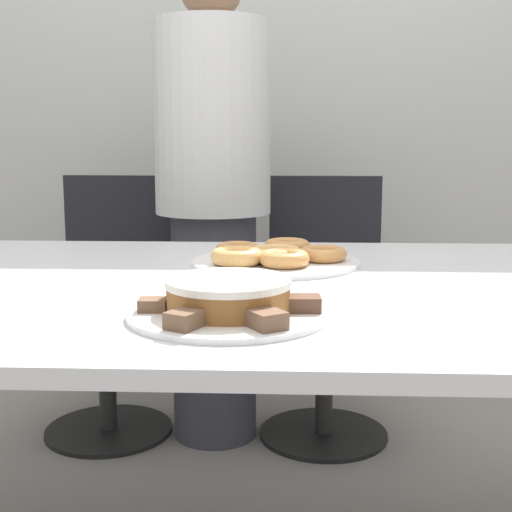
{
  "coord_description": "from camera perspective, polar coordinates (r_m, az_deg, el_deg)",
  "views": [
    {
      "loc": [
        0.09,
        -1.4,
        1.02
      ],
      "look_at": [
        0.03,
        -0.04,
        0.79
      ],
      "focal_mm": 50.0,
      "sensor_mm": 36.0,
      "label": 1
    }
  ],
  "objects": [
    {
      "name": "donut_4",
      "position": [
        1.56,
        -1.53,
        -0.03
      ],
      "size": [
        0.12,
        0.12,
        0.04
      ],
      "color": "tan",
      "rests_on": "plate_donuts"
    },
    {
      "name": "frosted_cake",
      "position": [
        1.15,
        -2.23,
        -3.12
      ],
      "size": [
        0.2,
        0.2,
        0.05
      ],
      "color": "brown",
      "rests_on": "plate_cake"
    },
    {
      "name": "donut_1",
      "position": [
        1.62,
        5.37,
        0.18
      ],
      "size": [
        0.11,
        0.11,
        0.03
      ],
      "color": "#C68447",
      "rests_on": "plate_donuts"
    },
    {
      "name": "lamington_0",
      "position": [
        1.05,
        0.89,
        -5.1
      ],
      "size": [
        0.07,
        0.07,
        0.03
      ],
      "rotation": [
        0.0,
        0.0,
        5.28
      ],
      "color": "brown",
      "rests_on": "plate_cake"
    },
    {
      "name": "lamington_3",
      "position": [
        1.26,
        -4.81,
        -2.71
      ],
      "size": [
        0.06,
        0.06,
        0.02
      ],
      "rotation": [
        0.0,
        0.0,
        8.42
      ],
      "color": "brown",
      "rests_on": "plate_cake"
    },
    {
      "name": "wall_back",
      "position": [
        3.06,
        0.94,
        14.8
      ],
      "size": [
        8.0,
        0.05,
        2.6
      ],
      "color": "beige",
      "rests_on": "ground_plane"
    },
    {
      "name": "plate_donuts",
      "position": [
        1.62,
        1.58,
        -0.53
      ],
      "size": [
        0.38,
        0.38,
        0.01
      ],
      "color": "white",
      "rests_on": "table"
    },
    {
      "name": "person_standing",
      "position": [
        2.35,
        -3.45,
        4.79
      ],
      "size": [
        0.38,
        0.38,
        1.58
      ],
      "color": "#383842",
      "rests_on": "ground_plane"
    },
    {
      "name": "donut_2",
      "position": [
        1.71,
        2.51,
        0.76
      ],
      "size": [
        0.11,
        0.11,
        0.03
      ],
      "color": "#C68447",
      "rests_on": "plate_donuts"
    },
    {
      "name": "donut_0",
      "position": [
        1.61,
        1.58,
        0.19
      ],
      "size": [
        0.12,
        0.12,
        0.03
      ],
      "color": "#E5AD66",
      "rests_on": "plate_donuts"
    },
    {
      "name": "plate_cake",
      "position": [
        1.15,
        -2.22,
        -4.65
      ],
      "size": [
        0.33,
        0.33,
        0.01
      ],
      "color": "white",
      "rests_on": "table"
    },
    {
      "name": "office_chair_left",
      "position": [
        2.54,
        -11.59,
        -4.4
      ],
      "size": [
        0.46,
        0.46,
        0.88
      ],
      "rotation": [
        0.0,
        0.0,
        -0.05
      ],
      "color": "black",
      "rests_on": "ground_plane"
    },
    {
      "name": "lamington_5",
      "position": [
        1.05,
        -5.78,
        -5.09
      ],
      "size": [
        0.06,
        0.06,
        0.03
      ],
      "rotation": [
        0.0,
        0.0,
        10.52
      ],
      "color": "brown",
      "rests_on": "plate_cake"
    },
    {
      "name": "donut_5",
      "position": [
        1.54,
        2.29,
        -0.2
      ],
      "size": [
        0.11,
        0.11,
        0.03
      ],
      "color": "#D18E4C",
      "rests_on": "plate_donuts"
    },
    {
      "name": "lamington_1",
      "position": [
        1.15,
        3.86,
        -3.81
      ],
      "size": [
        0.06,
        0.05,
        0.02
      ],
      "rotation": [
        0.0,
        0.0,
        6.33
      ],
      "color": "brown",
      "rests_on": "plate_cake"
    },
    {
      "name": "lamington_2",
      "position": [
        1.25,
        0.76,
        -2.64
      ],
      "size": [
        0.05,
        0.06,
        0.03
      ],
      "rotation": [
        0.0,
        0.0,
        7.37
      ],
      "color": "brown",
      "rests_on": "plate_cake"
    },
    {
      "name": "lamington_4",
      "position": [
        1.16,
        -8.25,
        -3.88
      ],
      "size": [
        0.05,
        0.04,
        0.02
      ],
      "rotation": [
        0.0,
        0.0,
        9.47
      ],
      "color": "brown",
      "rests_on": "plate_cake"
    },
    {
      "name": "office_chair_right",
      "position": [
        2.47,
        5.52,
        -4.66
      ],
      "size": [
        0.45,
        0.45,
        0.88
      ],
      "rotation": [
        0.0,
        0.0,
        -0.02
      ],
      "color": "black",
      "rests_on": "ground_plane"
    },
    {
      "name": "donut_3",
      "position": [
        1.68,
        -1.48,
        0.54
      ],
      "size": [
        0.1,
        0.1,
        0.03
      ],
      "color": "#C68447",
      "rests_on": "plate_donuts"
    },
    {
      "name": "table",
      "position": [
        1.44,
        -0.98,
        -4.6
      ],
      "size": [
        1.98,
        1.09,
        0.73
      ],
      "color": "silver",
      "rests_on": "ground_plane"
    }
  ]
}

